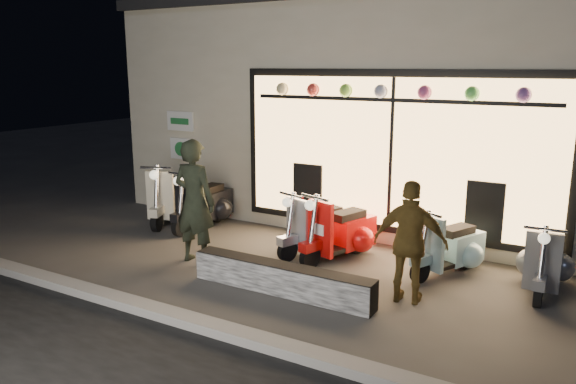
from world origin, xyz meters
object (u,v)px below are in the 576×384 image
Objects in this scene: graffiti_barrier at (282,279)px; scooter_silver at (322,227)px; scooter_red at (345,231)px; man at (195,202)px; woman at (410,243)px.

scooter_silver is (-0.32, 1.80, 0.20)m from graffiti_barrier.
graffiti_barrier is at bearing -76.37° from scooter_red.
graffiti_barrier is at bearing -60.36° from scooter_silver.
scooter_silver is at bearing 100.07° from graffiti_barrier.
scooter_silver is at bearing -138.13° from man.
graffiti_barrier is 1.73m from woman.
graffiti_barrier is 1.65× the size of woman.
woman is (1.84, -1.22, 0.38)m from scooter_silver.
scooter_red is at bearing 86.12° from graffiti_barrier.
man reaches higher than woman.
scooter_red is 0.77× the size of man.
man is (-1.75, 0.39, 0.74)m from graffiti_barrier.
scooter_red is at bearing 9.37° from scooter_silver.
scooter_silver is at bearing -172.69° from scooter_red.
scooter_red is 0.93× the size of woman.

